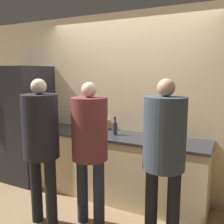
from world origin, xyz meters
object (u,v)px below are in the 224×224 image
(person_center, at_px, (90,140))
(bottle_dark, at_px, (115,128))
(person_left, at_px, (41,137))
(fruit_bowl, at_px, (166,134))
(utensil_crock, at_px, (105,124))
(refrigerator, at_px, (26,124))
(person_right, at_px, (164,145))
(cup_white, at_px, (95,127))

(person_center, xyz_separation_m, bottle_dark, (-0.03, 0.70, -0.01))
(person_left, xyz_separation_m, person_center, (0.49, 0.24, -0.02))
(fruit_bowl, distance_m, utensil_crock, 0.96)
(refrigerator, bearing_deg, fruit_bowl, 5.88)
(person_center, height_order, utensil_crock, person_center)
(person_left, distance_m, utensil_crock, 1.20)
(fruit_bowl, height_order, utensil_crock, utensil_crock)
(person_right, distance_m, fruit_bowl, 0.87)
(person_left, bearing_deg, person_right, 11.71)
(person_left, distance_m, person_center, 0.55)
(fruit_bowl, bearing_deg, utensil_crock, 176.05)
(person_right, bearing_deg, bottle_dark, 142.42)
(person_center, relative_size, fruit_bowl, 4.99)
(cup_white, bearing_deg, bottle_dark, -19.34)
(fruit_bowl, relative_size, utensil_crock, 1.16)
(person_center, distance_m, utensil_crock, 1.00)
(person_right, bearing_deg, person_left, -168.29)
(bottle_dark, bearing_deg, person_right, -37.58)
(refrigerator, xyz_separation_m, bottle_dark, (1.60, 0.06, 0.08))
(utensil_crock, xyz_separation_m, bottle_dark, (0.29, -0.24, 0.02))
(refrigerator, bearing_deg, person_right, -13.82)
(cup_white, bearing_deg, person_right, -32.50)
(person_left, distance_m, cup_white, 1.08)
(person_left, relative_size, bottle_dark, 6.81)
(refrigerator, xyz_separation_m, fruit_bowl, (2.27, 0.23, 0.03))
(fruit_bowl, distance_m, bottle_dark, 0.69)
(person_left, distance_m, person_right, 1.36)
(refrigerator, distance_m, person_left, 1.44)
(refrigerator, bearing_deg, person_left, -37.86)
(person_right, relative_size, fruit_bowl, 5.14)
(refrigerator, relative_size, person_left, 1.09)
(utensil_crock, bearing_deg, fruit_bowl, -3.95)
(person_right, bearing_deg, refrigerator, 166.18)
(utensil_crock, height_order, bottle_dark, utensil_crock)
(person_left, height_order, bottle_dark, person_left)
(person_right, xyz_separation_m, utensil_crock, (-1.15, 0.91, -0.07))
(person_center, height_order, person_right, person_right)
(refrigerator, bearing_deg, cup_white, 9.36)
(person_left, height_order, fruit_bowl, person_left)
(person_center, bearing_deg, refrigerator, 158.40)
(person_center, distance_m, fruit_bowl, 1.09)
(fruit_bowl, xyz_separation_m, bottle_dark, (-0.67, -0.18, 0.05))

